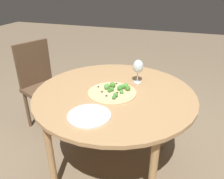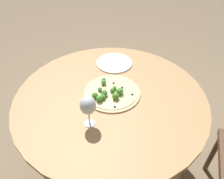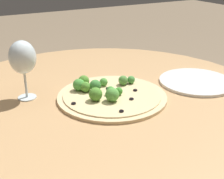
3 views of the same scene
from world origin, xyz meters
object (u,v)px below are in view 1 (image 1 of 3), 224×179
at_px(chair, 43,83).
at_px(plate_near, 89,116).
at_px(wine_glass, 138,67).
at_px(pizza, 113,91).

distance_m(chair, plate_near, 1.16).
xyz_separation_m(chair, wine_glass, (0.15, 1.04, 0.36)).
bearing_deg(pizza, wine_glass, 151.56).
bearing_deg(pizza, plate_near, -7.08).
distance_m(wine_glass, plate_near, 0.62).
height_order(chair, wine_glass, chair).
bearing_deg(plate_near, chair, -129.95).
bearing_deg(wine_glass, pizza, -28.44).
bearing_deg(plate_near, pizza, 172.92).
distance_m(chair, pizza, 1.02).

